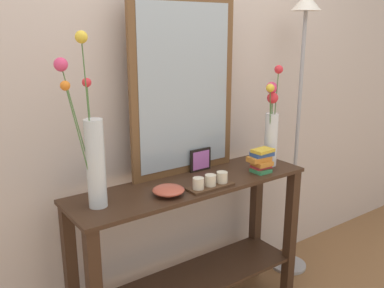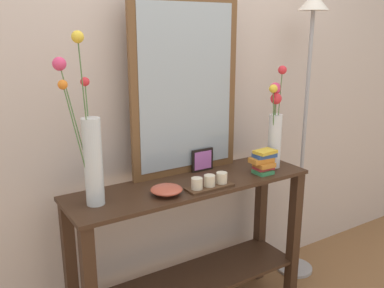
% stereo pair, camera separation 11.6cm
% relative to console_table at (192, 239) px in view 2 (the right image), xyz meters
% --- Properties ---
extents(wall_back, '(6.40, 0.08, 2.70)m').
position_rel_console_table_xyz_m(wall_back, '(0.00, 0.30, 0.83)').
color(wall_back, beige).
rests_on(wall_back, ground).
extents(console_table, '(1.30, 0.37, 0.84)m').
position_rel_console_table_xyz_m(console_table, '(0.00, 0.00, 0.00)').
color(console_table, '#382316').
rests_on(console_table, ground).
extents(mirror_leaning, '(0.63, 0.03, 0.93)m').
position_rel_console_table_xyz_m(mirror_leaning, '(0.06, 0.15, 0.78)').
color(mirror_leaning, brown).
rests_on(mirror_leaning, console_table).
extents(tall_vase_left, '(0.16, 0.19, 0.75)m').
position_rel_console_table_xyz_m(tall_vase_left, '(-0.52, 0.00, 0.58)').
color(tall_vase_left, silver).
rests_on(tall_vase_left, console_table).
extents(vase_right, '(0.12, 0.09, 0.57)m').
position_rel_console_table_xyz_m(vase_right, '(0.52, -0.04, 0.56)').
color(vase_right, silver).
rests_on(vase_right, console_table).
extents(candle_tray, '(0.24, 0.09, 0.07)m').
position_rel_console_table_xyz_m(candle_tray, '(0.03, -0.11, 0.35)').
color(candle_tray, '#472D1C').
rests_on(candle_tray, console_table).
extents(picture_frame_small, '(0.13, 0.01, 0.13)m').
position_rel_console_table_xyz_m(picture_frame_small, '(0.14, 0.12, 0.38)').
color(picture_frame_small, black).
rests_on(picture_frame_small, console_table).
extents(decorative_bowl, '(0.15, 0.15, 0.04)m').
position_rel_console_table_xyz_m(decorative_bowl, '(-0.19, -0.08, 0.35)').
color(decorative_bowl, '#B24C38').
rests_on(decorative_bowl, console_table).
extents(book_stack, '(0.15, 0.10, 0.13)m').
position_rel_console_table_xyz_m(book_stack, '(0.40, -0.08, 0.39)').
color(book_stack, '#388E56').
rests_on(book_stack, console_table).
extents(floor_lamp, '(0.24, 0.24, 1.80)m').
position_rel_console_table_xyz_m(floor_lamp, '(0.88, 0.08, 0.70)').
color(floor_lamp, '#9E9EA3').
rests_on(floor_lamp, ground).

